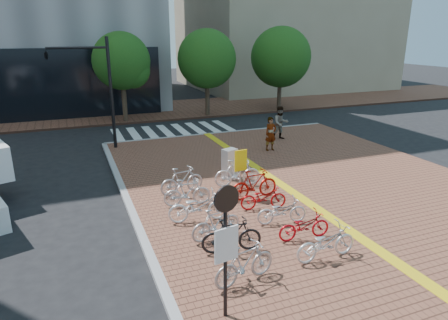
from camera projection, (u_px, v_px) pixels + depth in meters
name	position (u px, v px, depth m)	size (l,w,h in m)	color
ground	(271.00, 227.00, 12.85)	(120.00, 120.00, 0.00)	black
kerb_north	(222.00, 133.00, 24.51)	(14.00, 0.25, 0.15)	gray
far_sidewalk	(145.00, 111.00, 31.43)	(70.00, 8.00, 0.15)	brown
building_beige	(281.00, 5.00, 44.78)	(20.00, 18.00, 18.00)	gray
crosswalk	(174.00, 131.00, 25.42)	(7.50, 4.00, 0.01)	silver
street_trees	(221.00, 60.00, 28.83)	(16.20, 4.60, 6.35)	#38281E
bike_0	(245.00, 264.00, 9.59)	(0.49, 1.72, 1.03)	#AEAEB3
bike_1	(232.00, 235.00, 10.94)	(0.48, 1.69, 1.02)	black
bike_2	(216.00, 223.00, 11.69)	(0.46, 1.63, 0.98)	#BCBCC1
bike_3	(198.00, 207.00, 12.76)	(0.67, 1.92, 1.01)	white
bike_4	(187.00, 192.00, 13.93)	(0.47, 1.66, 1.00)	#BCBCC1
bike_5	(182.00, 180.00, 14.98)	(0.49, 1.75, 1.05)	#AAAAAE
bike_6	(326.00, 243.00, 10.62)	(0.64, 1.83, 0.96)	silver
bike_7	(304.00, 226.00, 11.67)	(0.56, 1.61, 0.85)	red
bike_8	(282.00, 211.00, 12.63)	(0.57, 1.63, 0.85)	silver
bike_9	(263.00, 197.00, 13.69)	(0.56, 1.61, 0.85)	#BA0D0F
bike_10	(254.00, 184.00, 14.53)	(0.52, 1.83, 1.10)	#A0140B
bike_11	(238.00, 173.00, 15.68)	(0.52, 1.85, 1.11)	silver
pedestrian_a	(271.00, 134.00, 20.46)	(0.64, 0.42, 1.75)	gray
pedestrian_b	(281.00, 123.00, 22.61)	(0.92, 0.71, 1.89)	#4E5063
utility_box	(230.00, 164.00, 16.59)	(0.57, 0.42, 1.25)	silver
yellow_sign	(241.00, 165.00, 14.46)	(0.49, 0.14, 1.81)	#B7B7BC
notice_sign	(226.00, 237.00, 7.99)	(0.56, 0.18, 3.02)	black
traffic_light_pole	(82.00, 74.00, 19.62)	(3.04, 1.17, 5.65)	black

